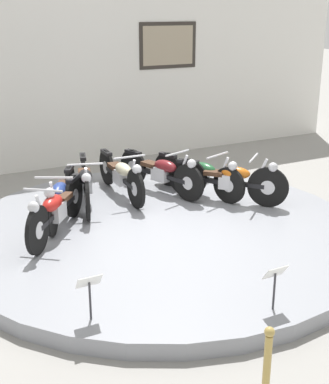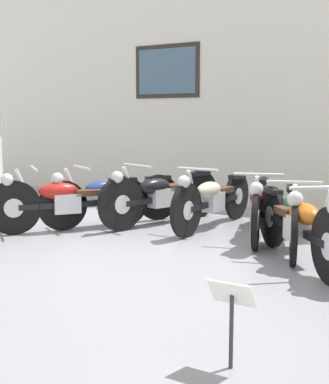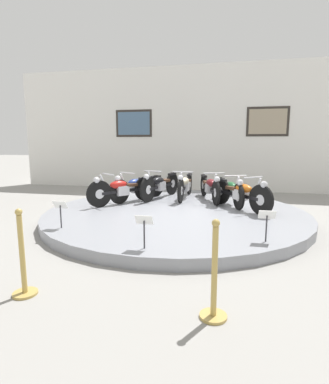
# 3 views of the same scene
# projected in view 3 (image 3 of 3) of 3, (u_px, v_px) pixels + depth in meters

# --- Properties ---
(ground_plane) EXTENTS (60.00, 60.00, 0.00)m
(ground_plane) POSITION_uv_depth(u_px,v_px,m) (176.00, 218.00, 6.96)
(ground_plane) COLOR gray
(display_platform) EXTENTS (5.91, 5.91, 0.20)m
(display_platform) POSITION_uv_depth(u_px,v_px,m) (176.00, 214.00, 6.95)
(display_platform) COLOR gray
(display_platform) RESTS_ON ground_plane
(back_wall) EXTENTS (14.00, 0.22, 4.45)m
(back_wall) POSITION_uv_depth(u_px,v_px,m) (198.00, 129.00, 10.88)
(back_wall) COLOR white
(back_wall) RESTS_ON ground_plane
(motorcycle_red) EXTENTS (1.29, 1.60, 0.80)m
(motorcycle_red) POSITION_uv_depth(u_px,v_px,m) (122.00, 189.00, 7.55)
(motorcycle_red) COLOR black
(motorcycle_red) RESTS_ON display_platform
(motorcycle_blue) EXTENTS (0.99, 1.76, 0.79)m
(motorcycle_blue) POSITION_uv_depth(u_px,v_px,m) (138.00, 186.00, 8.03)
(motorcycle_blue) COLOR black
(motorcycle_blue) RESTS_ON display_platform
(motorcycle_black) EXTENTS (0.71, 1.95, 0.81)m
(motorcycle_black) POSITION_uv_depth(u_px,v_px,m) (160.00, 184.00, 8.30)
(motorcycle_black) COLOR black
(motorcycle_black) RESTS_ON display_platform
(motorcycle_cream) EXTENTS (0.54, 1.99, 0.80)m
(motorcycle_cream) POSITION_uv_depth(u_px,v_px,m) (185.00, 185.00, 8.29)
(motorcycle_cream) COLOR black
(motorcycle_cream) RESTS_ON display_platform
(motorcycle_maroon) EXTENTS (0.72, 1.90, 0.79)m
(motorcycle_maroon) POSITION_uv_depth(u_px,v_px,m) (210.00, 186.00, 8.01)
(motorcycle_maroon) COLOR black
(motorcycle_maroon) RESTS_ON display_platform
(motorcycle_green) EXTENTS (0.75, 1.86, 0.78)m
(motorcycle_green) POSITION_uv_depth(u_px,v_px,m) (229.00, 190.00, 7.52)
(motorcycle_green) COLOR black
(motorcycle_green) RESTS_ON display_platform
(motorcycle_orange) EXTENTS (1.36, 1.55, 0.81)m
(motorcycle_orange) POSITION_uv_depth(u_px,v_px,m) (240.00, 193.00, 6.94)
(motorcycle_orange) COLOR black
(motorcycle_orange) RESTS_ON display_platform
(info_placard_front_left) EXTENTS (0.26, 0.11, 0.51)m
(info_placard_front_left) POSITION_uv_depth(u_px,v_px,m) (60.00, 208.00, 5.42)
(info_placard_front_left) COLOR #333338
(info_placard_front_left) RESTS_ON display_platform
(info_placard_front_centre) EXTENTS (0.26, 0.11, 0.51)m
(info_placard_front_centre) POSITION_uv_depth(u_px,v_px,m) (144.00, 224.00, 4.36)
(info_placard_front_centre) COLOR #333338
(info_placard_front_centre) RESTS_ON display_platform
(info_placard_front_right) EXTENTS (0.26, 0.11, 0.51)m
(info_placard_front_right) POSITION_uv_depth(u_px,v_px,m) (267.00, 219.00, 4.67)
(info_placard_front_right) COLOR #333338
(info_placard_front_right) RESTS_ON display_platform
(stanchion_post_left_of_entry) EXTENTS (0.28, 0.28, 1.02)m
(stanchion_post_left_of_entry) POSITION_uv_depth(u_px,v_px,m) (23.00, 266.00, 3.42)
(stanchion_post_left_of_entry) COLOR tan
(stanchion_post_left_of_entry) RESTS_ON ground_plane
(stanchion_post_right_of_entry) EXTENTS (0.28, 0.28, 1.02)m
(stanchion_post_right_of_entry) POSITION_uv_depth(u_px,v_px,m) (214.00, 286.00, 2.97)
(stanchion_post_right_of_entry) COLOR tan
(stanchion_post_right_of_entry) RESTS_ON ground_plane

